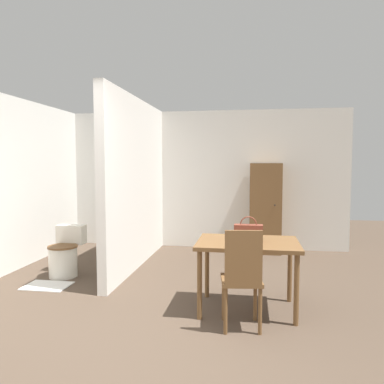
{
  "coord_description": "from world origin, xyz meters",
  "views": [
    {
      "loc": [
        1.07,
        -2.71,
        1.54
      ],
      "look_at": [
        0.36,
        1.75,
        1.2
      ],
      "focal_mm": 35.0,
      "sensor_mm": 36.0,
      "label": 1
    }
  ],
  "objects_px": {
    "wooden_chair": "(242,276)",
    "wooden_cabinet": "(265,208)",
    "dining_table": "(248,249)",
    "handbag": "(248,233)",
    "toilet": "(65,255)"
  },
  "relations": [
    {
      "from": "wooden_chair",
      "to": "wooden_cabinet",
      "type": "xyz_separation_m",
      "value": [
        0.32,
        3.16,
        0.26
      ]
    },
    {
      "from": "dining_table",
      "to": "handbag",
      "type": "xyz_separation_m",
      "value": [
        0.0,
        -0.03,
        0.18
      ]
    },
    {
      "from": "dining_table",
      "to": "wooden_cabinet",
      "type": "xyz_separation_m",
      "value": [
        0.27,
        2.66,
        0.13
      ]
    },
    {
      "from": "wooden_chair",
      "to": "handbag",
      "type": "xyz_separation_m",
      "value": [
        0.05,
        0.47,
        0.32
      ]
    },
    {
      "from": "handbag",
      "to": "wooden_cabinet",
      "type": "bearing_deg",
      "value": 84.3
    },
    {
      "from": "dining_table",
      "to": "wooden_cabinet",
      "type": "relative_size",
      "value": 0.68
    },
    {
      "from": "toilet",
      "to": "wooden_cabinet",
      "type": "height_order",
      "value": "wooden_cabinet"
    },
    {
      "from": "dining_table",
      "to": "handbag",
      "type": "distance_m",
      "value": 0.18
    },
    {
      "from": "dining_table",
      "to": "toilet",
      "type": "xyz_separation_m",
      "value": [
        -2.5,
        0.84,
        -0.36
      ]
    },
    {
      "from": "dining_table",
      "to": "wooden_cabinet",
      "type": "bearing_deg",
      "value": 84.13
    },
    {
      "from": "toilet",
      "to": "wooden_cabinet",
      "type": "relative_size",
      "value": 0.43
    },
    {
      "from": "wooden_chair",
      "to": "handbag",
      "type": "height_order",
      "value": "handbag"
    },
    {
      "from": "toilet",
      "to": "handbag",
      "type": "height_order",
      "value": "handbag"
    },
    {
      "from": "wooden_chair",
      "to": "toilet",
      "type": "relative_size",
      "value": 1.42
    },
    {
      "from": "dining_table",
      "to": "toilet",
      "type": "relative_size",
      "value": 1.56
    }
  ]
}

